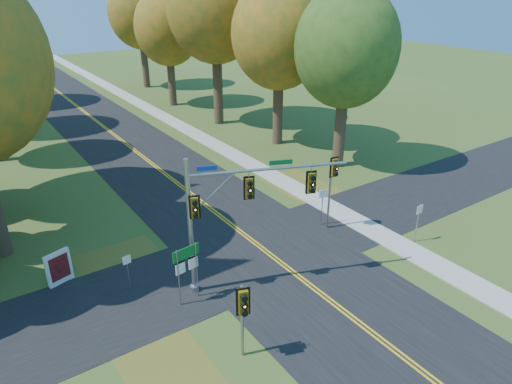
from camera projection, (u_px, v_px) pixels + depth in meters
ground at (288, 269)px, 22.16m from camera, size 160.00×160.00×0.00m
road_main at (288, 268)px, 22.16m from camera, size 8.00×160.00×0.02m
road_cross at (264, 250)px, 23.66m from camera, size 60.00×6.00×0.02m
centerline_left at (286, 269)px, 22.10m from camera, size 0.10×160.00×0.01m
centerline_right at (290, 267)px, 22.21m from camera, size 0.10×160.00×0.01m
sidewalk_east at (376, 232)px, 25.32m from camera, size 1.60×160.00×0.06m
leaf_patch_w_near at (130, 273)px, 21.84m from camera, size 4.00×6.00×0.00m
leaf_patch_e at (313, 192)px, 30.13m from camera, size 3.50×8.00×0.00m
leaf_patch_w_far at (173, 377)px, 16.08m from camera, size 3.00×5.00×0.00m
tree_e_a at (346, 48)px, 31.06m from camera, size 7.20×7.20×12.73m
tree_e_b at (280, 34)px, 35.70m from camera, size 7.60×7.60×13.33m
tree_e_c at (215, 6)px, 40.48m from camera, size 8.80×8.80×15.79m
tree_e_d at (168, 28)px, 48.07m from camera, size 7.00×7.00×12.32m
tree_e_e at (140, 12)px, 56.31m from camera, size 7.80×7.80×13.74m
traffic_mast at (230, 206)px, 19.19m from camera, size 6.54×2.79×6.35m
east_signal_pole at (333, 175)px, 24.29m from camera, size 0.50×0.58×4.34m
ped_signal_pole at (243, 307)px, 15.86m from camera, size 0.49×0.59×3.23m
route_sign_cluster at (187, 263)px, 19.16m from camera, size 1.28×0.21×2.75m
info_kiosk at (59, 268)px, 20.78m from camera, size 1.19×0.51×1.65m
reg_sign_e_north at (323, 200)px, 25.48m from camera, size 0.42×0.19×2.29m
reg_sign_e_south at (419, 216)px, 23.81m from camera, size 0.43×0.07×2.24m
reg_sign_w at (128, 266)px, 19.98m from camera, size 0.37×0.07×1.95m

